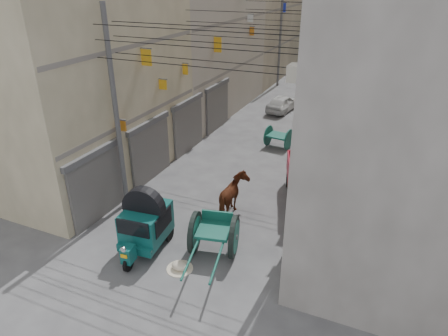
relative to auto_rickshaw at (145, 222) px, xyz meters
The scene contains 17 objects.
ground 4.10m from the auto_rickshaw, 73.79° to the right, with size 140.00×140.00×0.00m, color #444447.
building_row_left 31.56m from the auto_rickshaw, 102.80° to the left, with size 8.00×62.00×14.00m.
building_row_right 32.11m from the auto_rickshaw, 73.29° to the left, with size 8.00×62.00×14.00m.
shutters_left 7.16m from the auto_rickshaw, 113.17° to the left, with size 0.18×14.40×2.88m.
signboards 18.04m from the auto_rickshaw, 86.49° to the left, with size 8.22×40.52×5.67m.
ac_units 8.83m from the auto_rickshaw, 39.08° to the left, with size 0.70×6.55×3.35m.
utility_poles 13.56m from the auto_rickshaw, 85.21° to the left, with size 7.40×22.20×8.00m.
overhead_cables 12.08m from the auto_rickshaw, 84.04° to the left, with size 7.40×22.52×1.12m.
auto_rickshaw is the anchor object (origin of this frame).
tonga_cart 2.44m from the auto_rickshaw, 16.40° to the left, with size 1.91×3.48×1.49m.
mini_truck 6.88m from the auto_rickshaw, 49.98° to the left, with size 2.33×3.47×1.79m.
second_cart 10.90m from the auto_rickshaw, 81.58° to the left, with size 1.45×1.32×1.16m.
feed_sack 1.98m from the auto_rickshaw, 19.63° to the right, with size 0.55×0.44×0.28m, color beige.
horse 3.77m from the auto_rickshaw, 58.13° to the left, with size 0.89×1.96×1.66m, color maroon.
distant_car_white 17.28m from the auto_rickshaw, 90.18° to the left, with size 1.37×3.40×1.16m, color silver.
distant_car_grey 30.45m from the auto_rickshaw, 86.60° to the left, with size 1.37×3.92×1.29m, color slate.
distant_car_green 33.27m from the auto_rickshaw, 90.46° to the left, with size 1.85×4.55×1.32m, color #1A4C41.
Camera 1 is at (6.09, -5.76, 8.82)m, focal length 32.00 mm.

